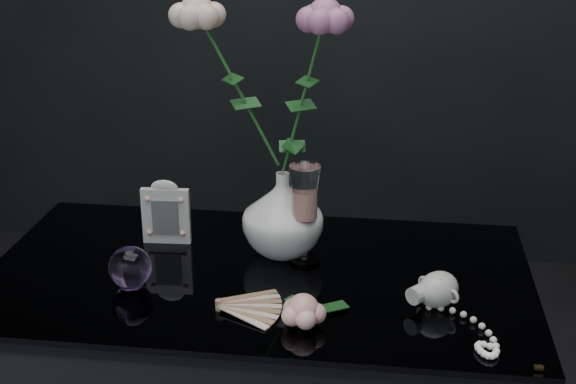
% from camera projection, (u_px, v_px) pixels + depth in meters
% --- Properties ---
extents(vase, '(0.18, 0.18, 0.17)m').
position_uv_depth(vase, '(283.00, 213.00, 1.60)').
color(vase, white).
rests_on(vase, table).
extents(wine_glass, '(0.06, 0.06, 0.20)m').
position_uv_depth(wine_glass, '(304.00, 215.00, 1.56)').
color(wine_glass, white).
rests_on(wine_glass, table).
extents(picture_frame, '(0.11, 0.09, 0.14)m').
position_uv_depth(picture_frame, '(166.00, 211.00, 1.65)').
color(picture_frame, silver).
rests_on(picture_frame, table).
extents(paperweight, '(0.09, 0.09, 0.08)m').
position_uv_depth(paperweight, '(130.00, 267.00, 1.48)').
color(paperweight, '#AF80D0').
rests_on(paperweight, table).
extents(paper_fan, '(0.24, 0.19, 0.02)m').
position_uv_depth(paper_fan, '(219.00, 304.00, 1.41)').
color(paper_fan, beige).
rests_on(paper_fan, table).
extents(loose_rose, '(0.13, 0.17, 0.06)m').
position_uv_depth(loose_rose, '(303.00, 310.00, 1.36)').
color(loose_rose, '#FBADA2').
rests_on(loose_rose, table).
extents(pearl_jar, '(0.32, 0.32, 0.07)m').
position_uv_depth(pearl_jar, '(438.00, 288.00, 1.42)').
color(pearl_jar, silver).
rests_on(pearl_jar, table).
extents(roses, '(0.32, 0.12, 0.40)m').
position_uv_depth(roses, '(267.00, 74.00, 1.50)').
color(roses, beige).
rests_on(roses, vase).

